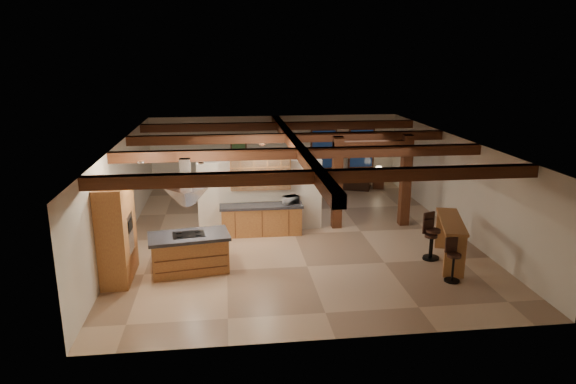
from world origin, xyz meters
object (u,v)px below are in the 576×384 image
object	(u,v)px
dining_table	(263,202)
bar_counter	(450,234)
kitchen_island	(190,252)
sofa	(344,181)

from	to	relation	value
dining_table	bar_counter	world-z (taller)	bar_counter
bar_counter	kitchen_island	bearing A→B (deg)	178.10
dining_table	sofa	distance (m)	4.58
kitchen_island	bar_counter	xyz separation A→B (m)	(6.75, -0.22, 0.29)
dining_table	sofa	size ratio (longest dim) A/B	0.96
dining_table	bar_counter	size ratio (longest dim) A/B	0.90
sofa	bar_counter	world-z (taller)	bar_counter
bar_counter	sofa	bearing A→B (deg)	97.29
dining_table	sofa	world-z (taller)	dining_table
kitchen_island	bar_counter	bearing A→B (deg)	-1.90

